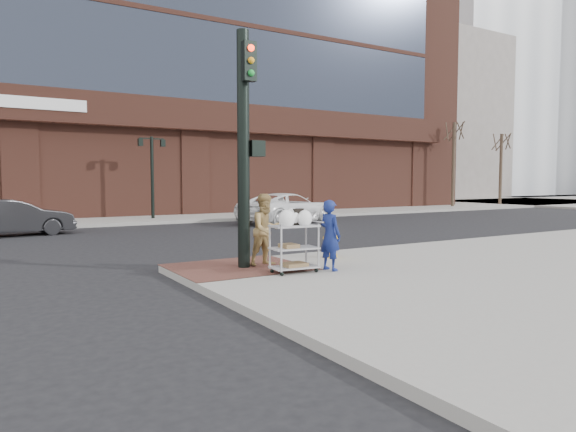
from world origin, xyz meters
TOP-DOWN VIEW (x-y plane):
  - ground at (0.00, 0.00)m, footprint 220.00×220.00m
  - sidewalk_far at (12.50, 32.00)m, footprint 65.00×36.00m
  - brick_curb_ramp at (-0.60, 0.90)m, footprint 2.80×2.40m
  - bank_building at (5.00, 31.00)m, footprint 42.00×26.00m
  - filler_block at (40.00, 38.00)m, footprint 14.00×20.00m
  - bare_tree_a at (24.00, 16.50)m, footprint 1.80×1.80m
  - bare_tree_b at (30.00, 17.00)m, footprint 1.80×1.80m
  - lamp_post at (2.00, 16.00)m, footprint 1.32×0.22m
  - traffic_signal_pole at (-0.48, 0.77)m, footprint 0.61×0.51m
  - woman_blue at (0.89, -0.42)m, footprint 0.44×0.59m
  - pedestrian_tan at (0.04, 0.80)m, footprint 0.83×0.68m
  - sedan_dark at (-4.29, 11.99)m, footprint 4.20×1.97m
  - minivan_white at (7.12, 11.68)m, footprint 5.60×3.84m
  - utility_cart at (0.10, -0.27)m, footprint 0.99×0.61m
  - fire_hydrant at (1.96, 1.02)m, footprint 0.42×0.30m

SIDE VIEW (x-z plane):
  - ground at x=0.00m, z-range 0.00..0.00m
  - sidewalk_far at x=12.50m, z-range 0.00..0.15m
  - brick_curb_ramp at x=-0.60m, z-range 0.15..0.16m
  - fire_hydrant at x=1.96m, z-range 0.16..1.06m
  - sedan_dark at x=-4.29m, z-range 0.00..1.33m
  - minivan_white at x=7.12m, z-range 0.00..1.42m
  - utility_cart at x=0.10m, z-range 0.09..1.39m
  - woman_blue at x=0.89m, z-range 0.15..1.62m
  - pedestrian_tan at x=0.04m, z-range 0.15..1.73m
  - lamp_post at x=2.00m, z-range 0.62..4.62m
  - traffic_signal_pole at x=-0.48m, z-range 0.33..5.33m
  - bare_tree_b at x=30.00m, z-range 2.44..9.14m
  - bare_tree_a at x=24.00m, z-range 2.67..9.87m
  - filler_block at x=40.00m, z-range 0.00..18.00m
  - bank_building at x=5.00m, z-range 0.15..28.15m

